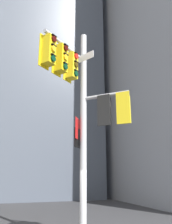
{
  "coord_description": "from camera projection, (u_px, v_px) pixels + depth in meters",
  "views": [
    {
      "loc": [
        -2.51,
        -8.11,
        2.31
      ],
      "look_at": [
        0.06,
        -0.12,
        4.63
      ],
      "focal_mm": 37.12,
      "sensor_mm": 36.0,
      "label": 1
    }
  ],
  "objects": [
    {
      "name": "signal_pole_assembly",
      "position": [
        83.0,
        102.0,
        8.32
      ],
      "size": [
        3.34,
        2.14,
        7.97
      ],
      "color": "#B2B2B5",
      "rests_on": "ground"
    },
    {
      "name": "building_mid_block",
      "position": [
        47.0,
        25.0,
        32.68
      ],
      "size": [
        12.03,
        12.03,
        45.77
      ],
      "primitive_type": "cube",
      "color": "#4C5460",
      "rests_on": "ground"
    }
  ]
}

